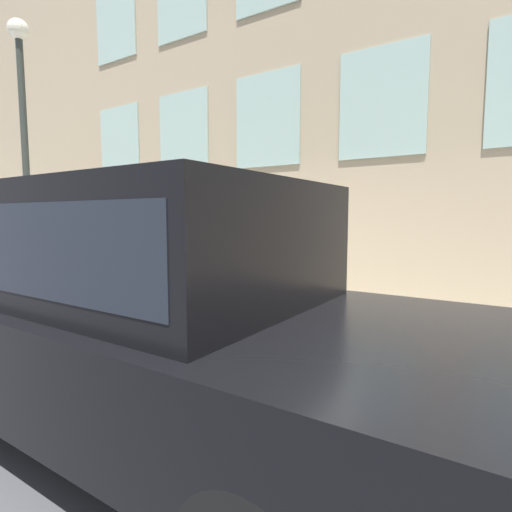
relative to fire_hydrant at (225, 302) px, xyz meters
name	(u,v)px	position (x,y,z in m)	size (l,w,h in m)	color
ground_plane	(216,364)	(-0.64, -0.37, -0.50)	(80.00, 80.00, 0.00)	#47474C
sidewalk	(277,329)	(0.62, -0.37, -0.43)	(2.52, 60.00, 0.14)	#B2ADA3
building_facade	(325,59)	(2.03, -0.37, 3.41)	(0.33, 40.00, 7.82)	tan
fire_hydrant	(225,302)	(0.00, 0.00, 0.00)	(0.33, 0.44, 0.71)	gold
person	(289,251)	(0.18, -0.79, 0.65)	(0.41, 0.27, 1.69)	#726651
parked_car_black_near	(150,300)	(-1.86, -0.76, 0.44)	(1.93, 4.80, 1.75)	black
street_lamp	(24,124)	(0.09, 4.63, 2.70)	(0.36, 0.36, 4.88)	#2D332D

